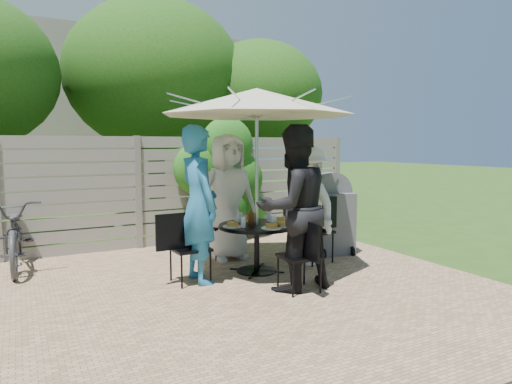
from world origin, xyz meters
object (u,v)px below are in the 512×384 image
umbrella (257,102)px  glass_back (240,217)px  chair_right (314,244)px  plate_front (271,227)px  patio_table (257,239)px  person_front (293,208)px  glass_front (274,221)px  bbq_grill (331,217)px  coffee_cup (255,217)px  person_back (228,197)px  syrup_jug (251,218)px  plate_right (279,220)px  person_left (199,205)px  plate_left (233,225)px  plate_extra (281,225)px  chair_front (300,271)px  chair_left (189,263)px  chair_back (224,238)px  glass_left (243,222)px  plate_back (243,219)px  bicycle (17,233)px  person_right (307,206)px  glass_right (269,216)px

umbrella → glass_back: umbrella is taller
chair_right → plate_front: bearing=15.3°
patio_table → person_front: (0.05, -0.83, 0.51)m
glass_front → bbq_grill: (1.39, 0.64, -0.14)m
coffee_cup → patio_table: bearing=-111.2°
person_back → syrup_jug: size_ratio=11.66×
coffee_cup → plate_right: bearing=-37.0°
syrup_jug → person_left: bearing=-173.0°
plate_left → plate_extra: size_ratio=1.08×
chair_front → person_back: bearing=6.0°
person_back → chair_left: size_ratio=2.09×
person_left → coffee_cup: 0.99m
person_back → bbq_grill: bearing=-19.1°
person_front → person_back: bearing=-90.0°
chair_left → syrup_jug: size_ratio=5.58×
patio_table → plate_front: size_ratio=4.05×
chair_right → bbq_grill: (0.54, 0.33, 0.30)m
person_front → glass_back: bearing=-84.5°
plate_left → umbrella: bearing=3.2°
chair_left → glass_back: bearing=17.1°
chair_back → glass_left: bearing=-7.4°
coffee_cup → umbrella: bearing=-111.2°
person_back → chair_front: 1.92m
plate_extra → plate_back: bearing=108.5°
person_front → bicycle: 3.88m
person_left → person_right: bearing=-90.0°
person_back → chair_left: 1.44m
chair_back → glass_back: 0.83m
chair_front → glass_left: bearing=22.7°
bbq_grill → chair_back: bearing=169.7°
chair_right → bicycle: bearing=-32.3°
chair_left → plate_left: chair_left is taller
chair_back → plate_right: (0.41, -0.94, 0.38)m
person_left → person_right: 1.66m
coffee_cup → chair_back: bearing=100.7°
person_back → glass_front: (0.17, -1.08, -0.21)m
chair_back → person_right: size_ratio=0.59×
plate_right → coffee_cup: bearing=143.0°
patio_table → bicycle: bicycle is taller
person_back → bicycle: size_ratio=0.99×
umbrella → coffee_cup: umbrella is taller
person_right → plate_extra: 0.74m
chair_back → plate_front: chair_back is taller
person_right → glass_right: person_right is taller
chair_left → plate_extra: 1.25m
person_right → bicycle: bearing=-118.0°
chair_back → glass_right: size_ratio=7.15×
person_right → glass_front: bearing=-70.3°
patio_table → bbq_grill: size_ratio=0.82×
chair_right → chair_front: bearing=39.7°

